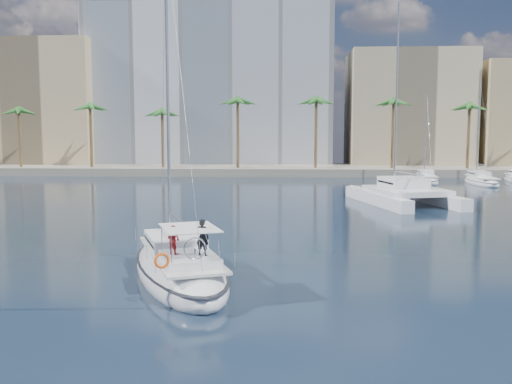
{
  "coord_description": "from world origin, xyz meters",
  "views": [
    {
      "loc": [
        1.27,
        -29.6,
        7.08
      ],
      "look_at": [
        -0.36,
        1.5,
        3.63
      ],
      "focal_mm": 40.0,
      "sensor_mm": 36.0,
      "label": 1
    }
  ],
  "objects": [
    {
      "name": "moored_yacht_b",
      "position": [
        26.5,
        45.0,
        0.0
      ],
      "size": [
        3.32,
        10.83,
        13.72
      ],
      "primitive_type": null,
      "rotation": [
        0.0,
        0.0,
        -0.02
      ],
      "color": "white",
      "rests_on": "ground"
    },
    {
      "name": "building_modern",
      "position": [
        -12.0,
        73.0,
        14.0
      ],
      "size": [
        42.0,
        16.0,
        28.0
      ],
      "primitive_type": "cube",
      "color": "silver",
      "rests_on": "ground"
    },
    {
      "name": "palm_right",
      "position": [
        34.0,
        57.0,
        10.28
      ],
      "size": [
        3.6,
        3.6,
        12.3
      ],
      "color": "brown",
      "rests_on": "ground"
    },
    {
      "name": "palm_left",
      "position": [
        -34.0,
        57.0,
        10.28
      ],
      "size": [
        3.6,
        3.6,
        12.3
      ],
      "color": "brown",
      "rests_on": "ground"
    },
    {
      "name": "seagull",
      "position": [
        -5.7,
        5.62,
        0.36
      ],
      "size": [
        0.97,
        0.42,
        0.18
      ],
      "color": "silver",
      "rests_on": "ground"
    },
    {
      "name": "building_beige",
      "position": [
        22.0,
        70.0,
        10.0
      ],
      "size": [
        20.0,
        14.0,
        20.0
      ],
      "primitive_type": "cube",
      "color": "#C3B28C",
      "rests_on": "ground"
    },
    {
      "name": "ground",
      "position": [
        0.0,
        0.0,
        0.0
      ],
      "size": [
        160.0,
        160.0,
        0.0
      ],
      "primitive_type": "plane",
      "color": "black",
      "rests_on": "ground"
    },
    {
      "name": "quay",
      "position": [
        0.0,
        61.0,
        0.6
      ],
      "size": [
        120.0,
        14.0,
        1.2
      ],
      "primitive_type": "cube",
      "color": "gray",
      "rests_on": "ground"
    },
    {
      "name": "catamaran",
      "position": [
        12.5,
        24.86,
        1.18
      ],
      "size": [
        9.69,
        14.47,
        19.15
      ],
      "rotation": [
        0.0,
        0.0,
        0.25
      ],
      "color": "white",
      "rests_on": "ground"
    },
    {
      "name": "main_sloop",
      "position": [
        -3.73,
        -3.43,
        0.53
      ],
      "size": [
        7.79,
        12.4,
        17.57
      ],
      "rotation": [
        0.0,
        0.0,
        0.37
      ],
      "color": "white",
      "rests_on": "ground"
    },
    {
      "name": "building_tan_left",
      "position": [
        -42.0,
        69.0,
        11.0
      ],
      "size": [
        22.0,
        14.0,
        22.0
      ],
      "primitive_type": "cube",
      "color": "tan",
      "rests_on": "ground"
    },
    {
      "name": "moored_yacht_a",
      "position": [
        20.0,
        47.0,
        0.0
      ],
      "size": [
        3.37,
        9.52,
        11.9
      ],
      "primitive_type": null,
      "rotation": [
        0.0,
        0.0,
        -0.07
      ],
      "color": "white",
      "rests_on": "ground"
    },
    {
      "name": "palm_centre",
      "position": [
        0.0,
        57.0,
        10.28
      ],
      "size": [
        3.6,
        3.6,
        12.3
      ],
      "color": "brown",
      "rests_on": "ground"
    }
  ]
}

